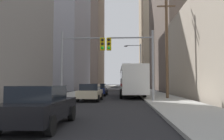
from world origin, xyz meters
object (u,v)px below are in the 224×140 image
at_px(city_bus, 132,80).
at_px(sedan_black, 40,106).
at_px(sedan_navy, 99,90).
at_px(traffic_signal_far_right, 130,73).
at_px(traffic_signal_near_left, 80,54).
at_px(sedan_beige, 90,92).
at_px(traffic_signal_near_right, 133,54).

distance_m(city_bus, sedan_black, 18.35).
distance_m(sedan_navy, traffic_signal_far_right, 26.60).
bearing_deg(traffic_signal_near_left, city_bus, 59.24).
xyz_separation_m(sedan_black, sedan_beige, (0.05, 11.60, 0.00)).
xyz_separation_m(sedan_black, traffic_signal_near_left, (-0.60, 10.22, 3.27)).
relative_size(sedan_black, sedan_navy, 1.00).
bearing_deg(city_bus, traffic_signal_near_left, -120.76).
height_order(sedan_black, traffic_signal_near_right, traffic_signal_near_right).
xyz_separation_m(sedan_beige, traffic_signal_far_right, (4.28, 33.95, 3.22)).
bearing_deg(sedan_beige, traffic_signal_near_left, -115.13).
height_order(sedan_navy, traffic_signal_near_left, traffic_signal_near_left).
bearing_deg(sedan_black, sedan_navy, 90.26).
xyz_separation_m(city_bus, sedan_beige, (-3.91, -6.28, -1.16)).
height_order(sedan_black, sedan_navy, same).
xyz_separation_m(sedan_black, traffic_signal_near_right, (3.80, 10.22, 3.28)).
distance_m(sedan_navy, traffic_signal_near_right, 10.59).
distance_m(city_bus, traffic_signal_near_right, 7.95).
bearing_deg(sedan_black, traffic_signal_far_right, 84.57).
xyz_separation_m(city_bus, sedan_navy, (-4.05, 1.63, -1.16)).
distance_m(traffic_signal_near_right, traffic_signal_far_right, 35.33).
relative_size(city_bus, traffic_signal_near_right, 1.93).
bearing_deg(sedan_black, city_bus, 77.51).
distance_m(sedan_black, traffic_signal_far_right, 45.87).
bearing_deg(sedan_black, sedan_beige, 89.76).
distance_m(sedan_black, traffic_signal_near_left, 10.75).
relative_size(sedan_beige, sedan_navy, 1.00).
height_order(sedan_beige, traffic_signal_near_left, traffic_signal_near_left).
bearing_deg(sedan_navy, sedan_beige, -89.02).
bearing_deg(traffic_signal_near_right, city_bus, 88.80).
height_order(city_bus, sedan_navy, city_bus).
bearing_deg(traffic_signal_near_right, sedan_black, -110.40).
bearing_deg(traffic_signal_near_right, sedan_navy, 112.71).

